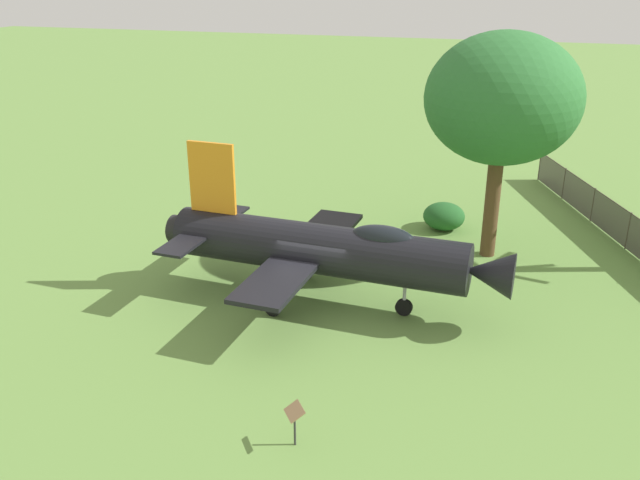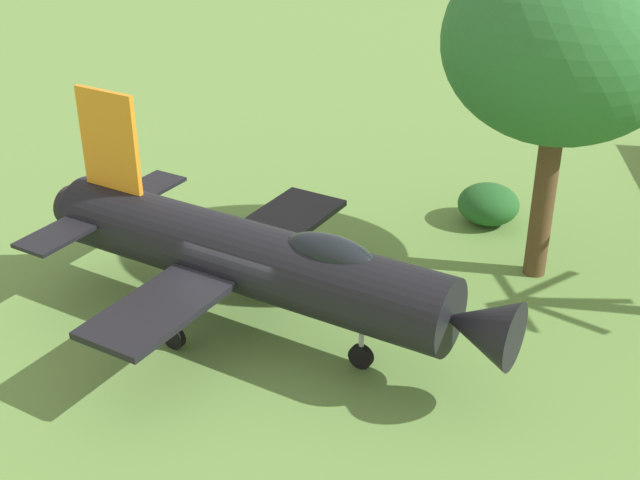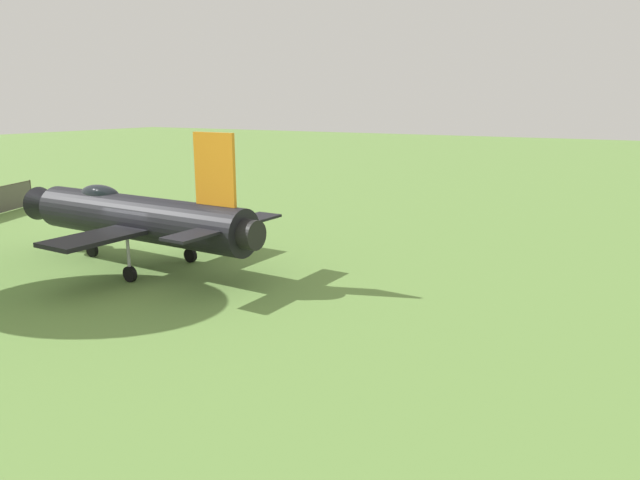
{
  "view_description": "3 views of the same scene",
  "coord_description": "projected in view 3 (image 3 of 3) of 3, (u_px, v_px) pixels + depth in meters",
  "views": [
    {
      "loc": [
        -20.68,
        -6.72,
        11.22
      ],
      "look_at": [
        -0.89,
        -0.38,
        2.77
      ],
      "focal_mm": 37.56,
      "sensor_mm": 36.0,
      "label": 1
    },
    {
      "loc": [
        -14.67,
        -10.01,
        11.72
      ],
      "look_at": [
        1.47,
        -1.25,
        2.14
      ],
      "focal_mm": 47.11,
      "sensor_mm": 36.0,
      "label": 2
    },
    {
      "loc": [
        16.17,
        17.36,
        6.57
      ],
      "look_at": [
        -2.26,
        6.99,
        1.5
      ],
      "focal_mm": 32.38,
      "sensor_mm": 36.0,
      "label": 3
    }
  ],
  "objects": [
    {
      "name": "display_jet",
      "position": [
        134.0,
        216.0,
        23.23
      ],
      "size": [
        8.8,
        12.64,
        5.54
      ],
      "rotation": [
        0.0,
        0.0,
        4.68
      ],
      "color": "black",
      "rests_on": "ground_plane"
    },
    {
      "name": "info_plaque",
      "position": [
        225.0,
        212.0,
        30.8
      ],
      "size": [
        0.72,
        0.68,
        1.14
      ],
      "color": "#333333",
      "rests_on": "ground_plane"
    },
    {
      "name": "ground_plane",
      "position": [
        144.0,
        267.0,
        23.52
      ],
      "size": [
        200.0,
        200.0,
        0.0
      ],
      "primitive_type": "plane",
      "color": "#668E42"
    }
  ]
}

